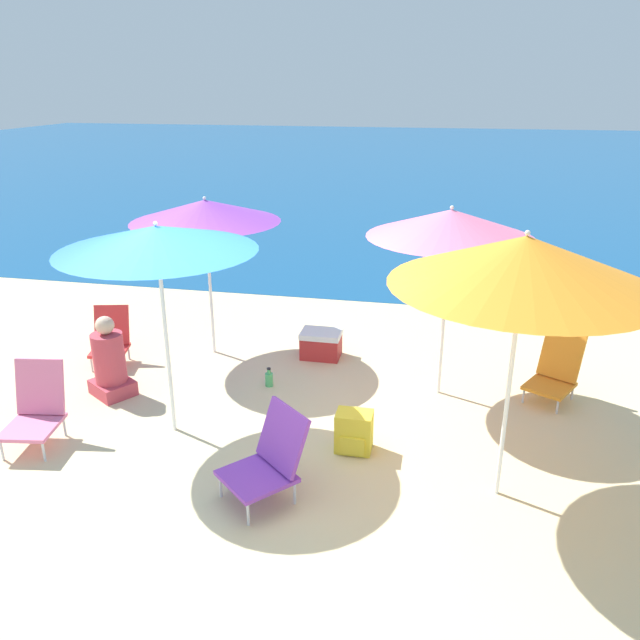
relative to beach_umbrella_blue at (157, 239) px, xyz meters
The scene contains 15 objects.
ground_plane 2.11m from the beach_umbrella_blue, 24.06° to the right, with size 60.00×60.00×0.00m, color beige.
sea_water 24.26m from the beach_umbrella_blue, 88.14° to the left, with size 60.00×40.00×0.01m.
beach_umbrella_blue is the anchor object (origin of this frame).
beach_umbrella_purple 1.90m from the beach_umbrella_blue, 98.86° to the left, with size 1.78×1.78×1.97m.
beach_umbrella_orange 3.09m from the beach_umbrella_blue, ahead, with size 1.97×1.97×2.23m.
beach_umbrella_pink 2.86m from the beach_umbrella_blue, 27.57° to the left, with size 1.70×1.70×2.07m.
beach_chair_pink 2.00m from the beach_umbrella_blue, 158.87° to the right, with size 0.54×0.66×0.77m.
beach_chair_red 2.51m from the beach_umbrella_blue, 136.26° to the left, with size 0.51×0.57×0.69m.
beach_chair_purple 2.15m from the beach_umbrella_blue, 33.97° to the right, with size 0.80×0.81×0.75m.
beach_chair_orange 4.34m from the beach_umbrella_blue, 21.34° to the left, with size 0.66×0.72×0.73m.
person_seated_near 1.92m from the beach_umbrella_blue, 150.04° to the left, with size 0.57×0.55×0.91m.
backpack_yellow 2.50m from the beach_umbrella_blue, ahead, with size 0.33×0.27×0.39m.
water_bottle 2.24m from the beach_umbrella_blue, 59.05° to the left, with size 0.09×0.09×0.22m.
cooler_box 2.87m from the beach_umbrella_blue, 61.82° to the left, with size 0.49×0.36×0.34m.
seagull 4.91m from the beach_umbrella_blue, 50.42° to the left, with size 0.27×0.11×0.23m.
Camera 1 is at (1.71, -4.63, 3.22)m, focal length 35.00 mm.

